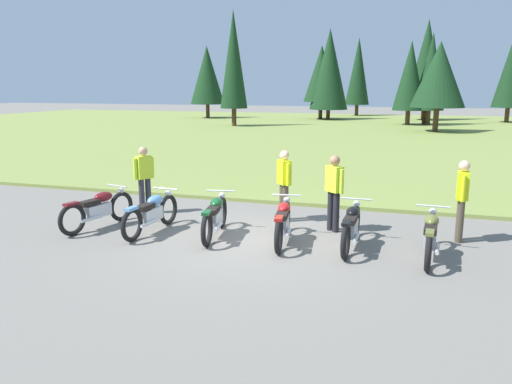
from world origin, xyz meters
TOP-DOWN VIEW (x-y plane):
  - ground_plane at (0.00, 0.00)m, footprint 140.00×140.00m
  - grass_moorland at (0.00, 25.27)m, footprint 80.00×44.00m
  - forest_treeline at (2.96, 33.11)m, footprint 38.10×29.57m
  - motorcycle_maroon at (-3.47, -0.09)m, footprint 0.75×2.06m
  - motorcycle_sky_blue at (-2.16, -0.06)m, footprint 0.62×2.10m
  - motorcycle_british_green at (-0.74, 0.09)m, footprint 0.67×2.09m
  - motorcycle_red at (0.73, 0.09)m, footprint 0.65×2.09m
  - motorcycle_black at (2.09, 0.16)m, footprint 0.62×2.10m
  - motorcycle_olive at (3.55, -0.04)m, footprint 0.62×2.10m
  - rider_with_back_turned at (4.14, 1.26)m, footprint 0.23×0.55m
  - rider_near_row_end at (1.57, 1.23)m, footprint 0.45×0.40m
  - rider_in_hivis_vest at (-3.15, 1.40)m, footprint 0.38×0.48m
  - rider_checking_bike at (0.33, 1.74)m, footprint 0.39×0.45m

SIDE VIEW (x-z plane):
  - ground_plane at x=0.00m, z-range 0.00..0.00m
  - grass_moorland at x=0.00m, z-range 0.00..0.10m
  - motorcycle_maroon at x=-3.47m, z-range 0.00..0.88m
  - motorcycle_sky_blue at x=-2.16m, z-range 0.00..0.88m
  - motorcycle_british_green at x=-0.74m, z-range 0.00..0.88m
  - motorcycle_red at x=0.73m, z-range 0.00..0.88m
  - motorcycle_black at x=2.09m, z-range 0.00..0.88m
  - motorcycle_olive at x=3.55m, z-range 0.00..0.88m
  - rider_with_back_turned at x=4.14m, z-range 0.11..1.78m
  - rider_near_row_end at x=1.57m, z-range 0.11..1.78m
  - rider_in_hivis_vest at x=-3.15m, z-range 0.11..1.78m
  - rider_checking_bike at x=0.33m, z-range 0.11..1.78m
  - forest_treeline at x=2.96m, z-range -0.04..8.89m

